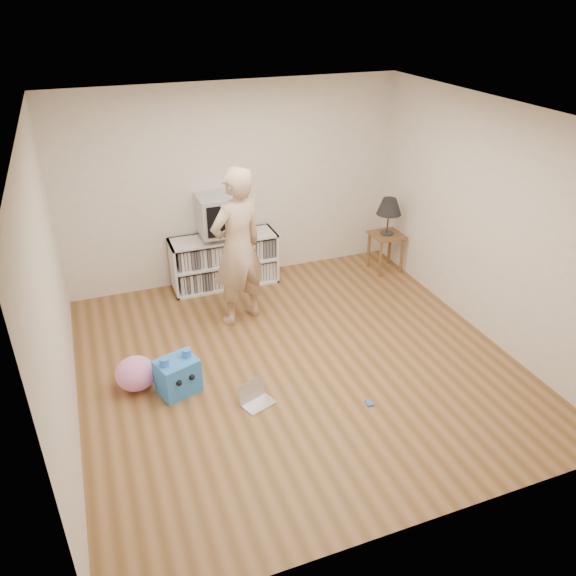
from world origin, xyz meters
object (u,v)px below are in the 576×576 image
(side_table, at_px, (386,243))
(plush_blue, at_px, (178,375))
(laptop, at_px, (255,397))
(media_unit, at_px, (224,260))
(person, at_px, (237,248))
(dvd_deck, at_px, (223,234))
(crt_tv, at_px, (222,214))
(table_lamp, at_px, (389,207))
(plush_pink, at_px, (136,374))

(side_table, relative_size, plush_blue, 1.19)
(laptop, bearing_deg, media_unit, 60.88)
(media_unit, height_order, person, person)
(dvd_deck, relative_size, crt_tv, 0.75)
(side_table, xyz_separation_m, table_lamp, (0.00, 0.00, 0.53))
(plush_blue, bearing_deg, person, 30.19)
(media_unit, bearing_deg, person, -93.76)
(table_lamp, distance_m, laptop, 3.47)
(person, relative_size, plush_pink, 4.71)
(laptop, relative_size, plush_pink, 0.91)
(dvd_deck, relative_size, laptop, 1.23)
(media_unit, distance_m, laptop, 2.54)
(crt_tv, bearing_deg, table_lamp, -9.31)
(plush_pink, bearing_deg, crt_tv, 52.38)
(crt_tv, bearing_deg, plush_pink, -127.62)
(dvd_deck, xyz_separation_m, table_lamp, (2.24, -0.37, 0.21))
(person, bearing_deg, plush_blue, 27.87)
(crt_tv, height_order, person, person)
(plush_blue, bearing_deg, crt_tv, 44.55)
(dvd_deck, height_order, laptop, dvd_deck)
(table_lamp, height_order, laptop, table_lamp)
(table_lamp, distance_m, plush_pink, 4.02)
(table_lamp, relative_size, plush_pink, 1.28)
(media_unit, relative_size, laptop, 3.81)
(plush_blue, bearing_deg, side_table, 8.53)
(crt_tv, bearing_deg, side_table, -9.31)
(person, distance_m, plush_blue, 1.66)
(table_lamp, distance_m, plush_blue, 3.75)
(person, relative_size, laptop, 5.17)
(person, height_order, plush_pink, person)
(table_lamp, bearing_deg, laptop, -141.03)
(dvd_deck, relative_size, plush_blue, 0.97)
(plush_blue, relative_size, plush_pink, 1.15)
(media_unit, bearing_deg, side_table, -9.79)
(media_unit, height_order, dvd_deck, dvd_deck)
(crt_tv, distance_m, person, 0.94)
(dvd_deck, relative_size, side_table, 0.82)
(media_unit, relative_size, crt_tv, 2.33)
(table_lamp, relative_size, person, 0.27)
(media_unit, distance_m, dvd_deck, 0.39)
(crt_tv, relative_size, plush_blue, 1.30)
(side_table, relative_size, person, 0.29)
(dvd_deck, relative_size, plush_pink, 1.12)
(media_unit, distance_m, table_lamp, 2.34)
(dvd_deck, distance_m, plush_blue, 2.36)
(table_lamp, xyz_separation_m, laptop, (-2.61, -2.11, -0.88))
(crt_tv, distance_m, table_lamp, 2.27)
(laptop, height_order, plush_blue, plush_blue)
(side_table, relative_size, laptop, 1.50)
(person, xyz_separation_m, plush_blue, (-0.97, -1.11, -0.76))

